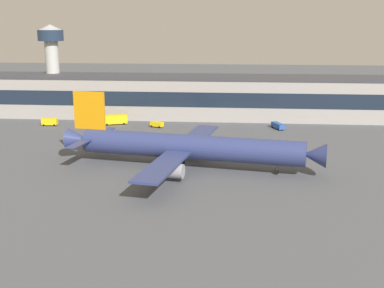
% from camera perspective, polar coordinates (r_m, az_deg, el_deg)
% --- Properties ---
extents(ground_plane, '(600.00, 600.00, 0.00)m').
position_cam_1_polar(ground_plane, '(123.83, -1.19, -2.36)').
color(ground_plane, '#4C4F54').
extents(terminal_building, '(173.87, 16.14, 15.70)m').
position_cam_1_polar(terminal_building, '(182.35, 0.93, 5.46)').
color(terminal_building, '#9E9993').
rests_on(terminal_building, ground_plane).
extents(airliner, '(64.64, 55.50, 17.78)m').
position_cam_1_polar(airliner, '(119.84, -0.59, -0.33)').
color(airliner, navy).
rests_on(airliner, ground_plane).
extents(control_tower, '(9.52, 9.52, 33.74)m').
position_cam_1_polar(control_tower, '(196.27, -15.82, 9.39)').
color(control_tower, '#B7B7B2').
rests_on(control_tower, ground_plane).
extents(follow_me_car, '(4.79, 3.55, 1.85)m').
position_cam_1_polar(follow_me_car, '(167.38, -4.04, 2.30)').
color(follow_me_car, yellow).
rests_on(follow_me_car, ground_plane).
extents(fuel_truck, '(8.85, 5.56, 3.35)m').
position_cam_1_polar(fuel_truck, '(173.63, -8.83, 2.86)').
color(fuel_truck, yellow).
rests_on(fuel_truck, ground_plane).
extents(belt_loader, '(4.23, 6.69, 1.95)m').
position_cam_1_polar(belt_loader, '(166.84, 9.89, 2.11)').
color(belt_loader, '#2651A5').
rests_on(belt_loader, ground_plane).
extents(crew_van, '(5.34, 2.57, 2.55)m').
position_cam_1_polar(crew_van, '(176.53, -16.12, 2.51)').
color(crew_van, yellow).
rests_on(crew_van, ground_plane).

